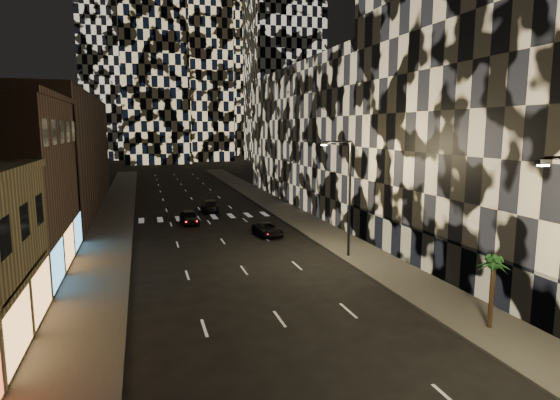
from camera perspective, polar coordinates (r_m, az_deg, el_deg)
sidewalk_left at (r=53.72m, az=-19.75°, el=-2.48°), size 4.00×120.00×0.15m
sidewalk_right at (r=56.16m, az=1.06°, el=-1.48°), size 4.00×120.00×0.15m
curb_left at (r=53.63m, az=-17.51°, el=-2.38°), size 0.20×120.00×0.15m
curb_right at (r=55.57m, az=-1.01°, el=-1.59°), size 0.20×120.00×0.15m
retail_filler_left at (r=63.59m, az=-25.93°, el=5.13°), size 10.00×40.00×14.00m
midrise_right at (r=38.11m, az=28.36°, el=9.13°), size 16.00×25.00×22.00m
midrise_base at (r=34.25m, az=17.94°, el=-6.16°), size 0.60×25.00×3.00m
midrise_filler_right at (r=65.39m, az=7.66°, el=7.76°), size 16.00×40.00×18.00m
streetlight_far at (r=36.29m, az=8.15°, el=1.21°), size 2.55×0.25×9.00m
car_dark_midlane at (r=50.48m, az=-10.99°, el=-2.06°), size 2.05×4.38×1.45m
car_dark_oncoming at (r=57.60m, az=-8.54°, el=-0.66°), size 2.42×5.17×1.46m
car_dark_rightlane at (r=44.12m, az=-1.52°, el=-3.62°), size 2.36×4.51×1.21m
palm_tree at (r=25.60m, az=24.58°, el=-7.58°), size 1.88×1.89×3.71m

